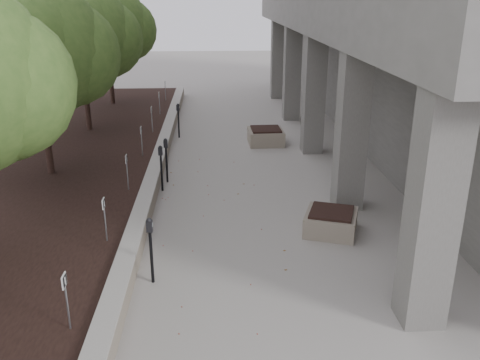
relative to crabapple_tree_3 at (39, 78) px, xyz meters
name	(u,v)px	position (x,y,z in m)	size (l,w,h in m)	color
retaining_wall	(158,165)	(2.97, 1.00, -2.87)	(0.39, 26.00, 0.50)	gray
planting_bed	(39,168)	(-0.70, 1.00, -2.92)	(7.00, 26.00, 0.40)	black
crabapple_tree_3	(39,78)	(0.00, 0.00, 0.00)	(4.60, 4.00, 5.44)	#3C6024
crabapple_tree_4	(82,57)	(0.00, 5.00, 0.00)	(4.60, 4.00, 5.44)	#3C6024
crabapple_tree_5	(108,44)	(0.00, 10.00, 0.00)	(4.60, 4.00, 5.44)	#3C6024
parking_sign_2	(67,302)	(2.45, -7.50, -2.24)	(0.04, 0.22, 0.96)	black
parking_sign_3	(105,220)	(2.45, -4.50, -2.24)	(0.04, 0.22, 0.96)	black
parking_sign_4	(127,172)	(2.45, -1.50, -2.24)	(0.04, 0.22, 0.96)	black
parking_sign_5	(142,141)	(2.45, 1.50, -2.24)	(0.04, 0.22, 0.96)	black
parking_sign_6	(152,119)	(2.45, 4.50, -2.24)	(0.04, 0.22, 0.96)	black
parking_sign_7	(159,103)	(2.45, 7.50, -2.24)	(0.04, 0.22, 0.96)	black
parking_sign_8	(165,91)	(2.45, 10.50, -2.24)	(0.04, 0.22, 0.96)	black
parking_meter_2	(151,251)	(3.50, -5.54, -2.43)	(0.14, 0.10, 1.37)	black
parking_meter_3	(166,160)	(3.34, 0.10, -2.44)	(0.13, 0.10, 1.35)	black
parking_meter_4	(161,168)	(3.25, -0.61, -2.45)	(0.13, 0.09, 1.34)	black
parking_meter_5	(179,121)	(3.39, 5.12, -2.45)	(0.13, 0.10, 1.35)	black
planter_front	(331,221)	(7.45, -3.52, -2.85)	(1.16, 1.16, 0.54)	gray
planter_back	(266,136)	(6.68, 4.06, -2.82)	(1.27, 1.27, 0.59)	gray
berry_scatter	(214,225)	(4.70, -3.00, -3.11)	(3.30, 14.10, 0.02)	#9A210B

